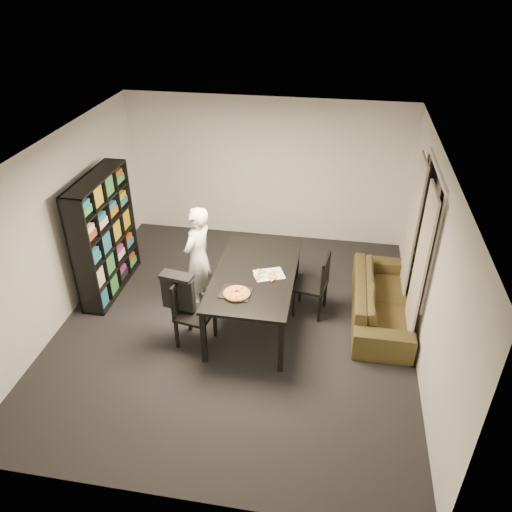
% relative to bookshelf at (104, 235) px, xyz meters
% --- Properties ---
extents(room, '(5.01, 5.51, 2.61)m').
position_rel_bookshelf_xyz_m(room, '(2.16, -0.60, 0.35)').
color(room, black).
rests_on(room, ground).
extents(window_pane, '(0.02, 1.40, 1.60)m').
position_rel_bookshelf_xyz_m(window_pane, '(4.64, -0.00, 0.55)').
color(window_pane, black).
rests_on(window_pane, room).
extents(window_frame, '(0.03, 1.52, 1.72)m').
position_rel_bookshelf_xyz_m(window_frame, '(4.64, -0.00, 0.55)').
color(window_frame, white).
rests_on(window_frame, room).
extents(curtain_left, '(0.03, 0.70, 2.25)m').
position_rel_bookshelf_xyz_m(curtain_left, '(4.56, -0.52, 0.20)').
color(curtain_left, '#BEB5A2').
rests_on(curtain_left, room).
extents(curtain_right, '(0.03, 0.70, 2.25)m').
position_rel_bookshelf_xyz_m(curtain_right, '(4.56, 0.52, 0.20)').
color(curtain_right, '#BEB5A2').
rests_on(curtain_right, room).
extents(bookshelf, '(0.35, 1.50, 1.90)m').
position_rel_bookshelf_xyz_m(bookshelf, '(0.00, 0.00, 0.00)').
color(bookshelf, black).
rests_on(bookshelf, room).
extents(dining_table, '(1.12, 2.01, 0.84)m').
position_rel_bookshelf_xyz_m(dining_table, '(2.40, -0.46, -0.19)').
color(dining_table, black).
rests_on(dining_table, room).
extents(chair_left, '(0.53, 0.53, 0.99)m').
position_rel_bookshelf_xyz_m(chair_left, '(1.60, -1.03, -0.39)').
color(chair_left, black).
rests_on(chair_left, room).
extents(chair_right, '(0.52, 0.52, 0.98)m').
position_rel_bookshelf_xyz_m(chair_right, '(3.26, -0.11, -0.39)').
color(chair_right, black).
rests_on(chair_right, room).
extents(draped_jacket, '(0.47, 0.26, 0.54)m').
position_rel_bookshelf_xyz_m(draped_jacket, '(1.47, -1.01, -0.14)').
color(draped_jacket, black).
rests_on(draped_jacket, chair_left).
extents(person, '(0.55, 0.68, 1.61)m').
position_rel_bookshelf_xyz_m(person, '(1.50, -0.14, -0.15)').
color(person, white).
rests_on(person, room).
extents(baking_tray, '(0.43, 0.35, 0.01)m').
position_rel_bookshelf_xyz_m(baking_tray, '(2.24, -0.98, -0.11)').
color(baking_tray, black).
rests_on(baking_tray, dining_table).
extents(pepperoni_pizza, '(0.35, 0.35, 0.03)m').
position_rel_bookshelf_xyz_m(pepperoni_pizza, '(2.26, -1.01, -0.09)').
color(pepperoni_pizza, '#97642C').
rests_on(pepperoni_pizza, dining_table).
extents(kitchen_towel, '(0.48, 0.43, 0.01)m').
position_rel_bookshelf_xyz_m(kitchen_towel, '(2.61, -0.47, -0.11)').
color(kitchen_towel, white).
rests_on(kitchen_towel, dining_table).
extents(pizza_slices, '(0.46, 0.42, 0.01)m').
position_rel_bookshelf_xyz_m(pizza_slices, '(2.57, -0.51, -0.10)').
color(pizza_slices, '#D78F43').
rests_on(pizza_slices, dining_table).
extents(sofa, '(0.81, 2.07, 0.60)m').
position_rel_bookshelf_xyz_m(sofa, '(4.21, -0.04, -0.65)').
color(sofa, '#3A2F17').
rests_on(sofa, room).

